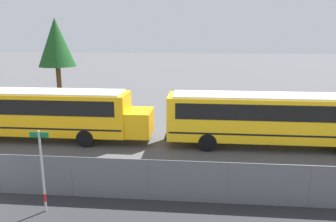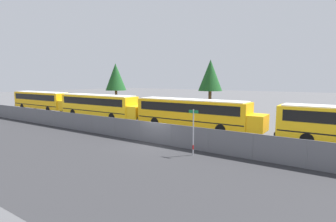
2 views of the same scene
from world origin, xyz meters
name	(u,v)px [view 2 (image 2 of 2)]	position (x,y,z in m)	size (l,w,h in m)	color
ground_plane	(156,143)	(0.00, 0.00, 0.00)	(200.00, 200.00, 0.00)	#4C4C4F
road_strip	(98,163)	(0.00, -6.00, 0.00)	(117.40, 12.00, 0.01)	#2B2B2D
fence	(156,133)	(0.00, 0.00, 0.88)	(83.47, 0.07, 1.71)	#9EA0A5
school_bus_0	(42,99)	(-28.34, 7.24, 1.85)	(13.70, 2.44, 3.10)	#EDA80F
school_bus_1	(99,104)	(-14.40, 6.96, 1.85)	(13.70, 2.44, 3.10)	yellow
school_bus_2	(193,111)	(-0.34, 6.95, 1.85)	(13.70, 2.44, 3.10)	#EDA80F
street_sign	(193,131)	(4.07, -1.21, 1.65)	(0.70, 0.09, 3.13)	#B7B7BC
tree_0	(116,77)	(-21.84, 17.50, 5.51)	(3.69, 3.69, 7.95)	#51381E
tree_2	(210,76)	(-3.42, 17.60, 5.63)	(3.36, 3.36, 7.87)	#51381E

